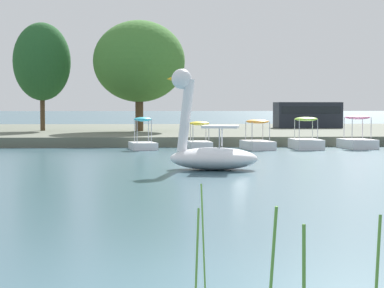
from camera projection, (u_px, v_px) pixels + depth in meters
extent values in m
cube|color=#5B6051|center=(156.00, 132.00, 46.71)|extent=(128.14, 26.00, 0.51)
ellipsoid|color=white|center=(214.00, 159.00, 21.79)|extent=(3.09, 2.15, 0.72)
cylinder|color=white|center=(186.00, 115.00, 21.81)|extent=(0.63, 0.41, 2.38)
sphere|color=white|center=(182.00, 79.00, 21.76)|extent=(0.76, 0.76, 0.66)
cone|color=yellow|center=(174.00, 79.00, 21.79)|extent=(0.50, 0.43, 0.36)
cube|color=white|center=(221.00, 127.00, 21.71)|extent=(1.36, 1.55, 0.08)
cylinder|color=silver|center=(222.00, 136.00, 22.34)|extent=(0.04, 0.04, 0.68)
cylinder|color=silver|center=(219.00, 138.00, 21.11)|extent=(0.04, 0.04, 0.68)
cube|color=white|center=(143.00, 146.00, 32.24)|extent=(1.45, 2.06, 0.33)
ellipsoid|color=#2DB7D1|center=(143.00, 119.00, 32.17)|extent=(1.01, 1.10, 0.20)
cylinder|color=#B7B7BF|center=(135.00, 131.00, 32.49)|extent=(0.04, 0.04, 1.11)
cylinder|color=#B7B7BF|center=(148.00, 130.00, 32.66)|extent=(0.04, 0.04, 1.11)
cylinder|color=#B7B7BF|center=(137.00, 131.00, 31.75)|extent=(0.04, 0.04, 1.11)
cylinder|color=#B7B7BF|center=(151.00, 131.00, 31.91)|extent=(0.04, 0.04, 1.11)
cube|color=white|center=(199.00, 145.00, 32.34)|extent=(1.16, 1.87, 0.38)
ellipsoid|color=yellow|center=(200.00, 123.00, 32.28)|extent=(1.04, 1.15, 0.20)
cylinder|color=#B7B7BF|center=(190.00, 132.00, 32.68)|extent=(0.04, 0.04, 0.86)
cylinder|color=#B7B7BF|center=(206.00, 132.00, 32.79)|extent=(0.04, 0.04, 0.86)
cylinder|color=#B7B7BF|center=(193.00, 133.00, 31.83)|extent=(0.04, 0.04, 0.86)
cylinder|color=#B7B7BF|center=(209.00, 133.00, 31.94)|extent=(0.04, 0.04, 0.86)
cube|color=white|center=(257.00, 145.00, 32.36)|extent=(1.48, 2.37, 0.40)
ellipsoid|color=orange|center=(258.00, 121.00, 32.30)|extent=(1.26, 1.46, 0.20)
cylinder|color=#B7B7BF|center=(246.00, 131.00, 32.75)|extent=(0.04, 0.04, 0.93)
cylinder|color=#B7B7BF|center=(263.00, 131.00, 32.93)|extent=(0.04, 0.04, 0.93)
cylinder|color=#B7B7BF|center=(252.00, 132.00, 31.72)|extent=(0.04, 0.04, 0.93)
cylinder|color=#B7B7BF|center=(270.00, 131.00, 31.90)|extent=(0.04, 0.04, 0.93)
cube|color=white|center=(306.00, 144.00, 32.65)|extent=(1.30, 2.37, 0.47)
ellipsoid|color=#8CCC38|center=(306.00, 119.00, 32.59)|extent=(1.13, 1.21, 0.20)
cylinder|color=#B7B7BF|center=(295.00, 129.00, 33.05)|extent=(0.04, 0.04, 0.97)
cylinder|color=#B7B7BF|center=(313.00, 129.00, 33.12)|extent=(0.04, 0.04, 0.97)
cylinder|color=#B7B7BF|center=(299.00, 129.00, 32.10)|extent=(0.04, 0.04, 0.97)
cylinder|color=#B7B7BF|center=(318.00, 129.00, 32.17)|extent=(0.04, 0.04, 0.97)
cube|color=white|center=(357.00, 144.00, 32.93)|extent=(1.55, 2.24, 0.45)
ellipsoid|color=pink|center=(358.00, 117.00, 32.86)|extent=(1.34, 1.34, 0.20)
cylinder|color=#B7B7BF|center=(344.00, 128.00, 33.28)|extent=(0.04, 0.04, 1.07)
cylinder|color=#B7B7BF|center=(363.00, 128.00, 33.45)|extent=(0.04, 0.04, 1.07)
cylinder|color=#B7B7BF|center=(352.00, 129.00, 32.33)|extent=(0.04, 0.04, 1.07)
cylinder|color=#B7B7BF|center=(371.00, 129.00, 32.50)|extent=(0.04, 0.04, 1.07)
cylinder|color=#4C3823|center=(42.00, 103.00, 42.97)|extent=(0.30, 0.30, 3.49)
ellipsoid|color=#235628|center=(42.00, 62.00, 42.82)|extent=(4.86, 4.74, 4.95)
cylinder|color=#4C3823|center=(139.00, 105.00, 42.31)|extent=(0.50, 0.50, 3.31)
ellipsoid|color=#427A33|center=(139.00, 61.00, 42.16)|extent=(8.11, 8.11, 5.10)
cube|color=#1E232D|center=(308.00, 115.00, 48.66)|extent=(4.76, 2.12, 1.85)
cube|color=black|center=(308.00, 110.00, 48.64)|extent=(4.39, 2.14, 0.52)
cylinder|color=#568E38|center=(377.00, 270.00, 6.29)|extent=(0.11, 0.15, 1.03)
cylinder|color=#568E38|center=(203.00, 238.00, 7.43)|extent=(0.05, 0.19, 1.18)
cylinder|color=#568E38|center=(273.00, 256.00, 6.86)|extent=(0.08, 0.14, 1.04)
cylinder|color=#568E38|center=(197.00, 253.00, 7.16)|extent=(0.06, 0.12, 0.96)
cylinder|color=#568E38|center=(304.00, 276.00, 6.18)|extent=(0.04, 0.08, 0.96)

